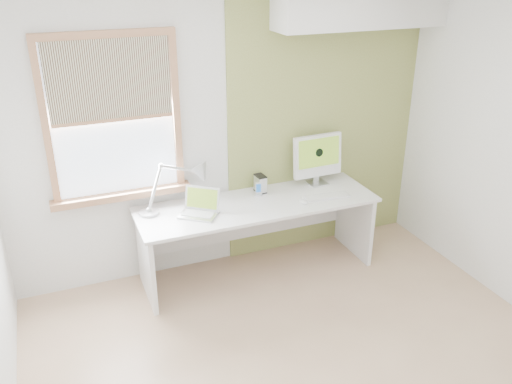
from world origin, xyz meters
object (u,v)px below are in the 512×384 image
desk_lamp (191,179)px  external_drive (260,184)px  laptop (200,208)px  desk (255,219)px  imac (318,157)px

desk_lamp → external_drive: 0.67m
desk_lamp → laptop: desk_lamp is taller
desk → desk_lamp: bearing=161.4°
desk → external_drive: bearing=53.2°
laptop → imac: imac is taller
external_drive → imac: size_ratio=0.33×
laptop → imac: 1.29m
desk_lamp → laptop: size_ratio=1.94×
laptop → desk: bearing=7.7°
external_drive → desk: bearing=-126.8°
desk → laptop: bearing=-172.3°
external_drive → imac: 0.62m
desk → imac: (0.71, 0.14, 0.47)m
external_drive → laptop: bearing=-160.8°
desk → imac: bearing=11.5°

